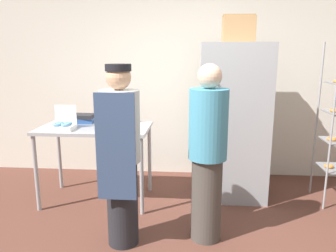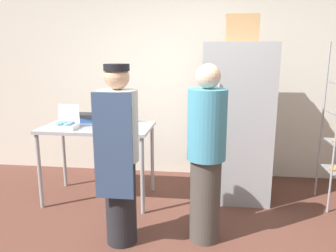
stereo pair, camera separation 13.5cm
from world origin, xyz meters
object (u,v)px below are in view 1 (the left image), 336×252
at_px(donut_box, 63,125).
at_px(refrigerator, 233,122).
at_px(cardboard_storage_box, 238,29).
at_px(person_baker, 121,155).
at_px(blender_pitcher, 124,112).
at_px(binder_stack, 81,119).
at_px(person_customer, 208,154).

bearing_deg(donut_box, refrigerator, 13.65).
bearing_deg(refrigerator, cardboard_storage_box, 72.24).
distance_m(refrigerator, person_baker, 1.58).
bearing_deg(blender_pitcher, binder_stack, -175.84).
distance_m(cardboard_storage_box, person_customer, 1.62).
bearing_deg(blender_pitcher, person_baker, -79.63).
bearing_deg(donut_box, person_baker, -41.27).
bearing_deg(cardboard_storage_box, person_baker, -132.07).
distance_m(donut_box, person_baker, 1.05).
relative_size(refrigerator, person_baker, 1.12).
bearing_deg(binder_stack, blender_pitcher, 4.16).
relative_size(refrigerator, blender_pitcher, 6.42).
height_order(cardboard_storage_box, person_customer, cardboard_storage_box).
bearing_deg(refrigerator, donut_box, -166.35).
bearing_deg(binder_stack, donut_box, -101.22).
xyz_separation_m(binder_stack, cardboard_storage_box, (1.82, 0.17, 1.02)).
height_order(donut_box, cardboard_storage_box, cardboard_storage_box).
relative_size(blender_pitcher, cardboard_storage_box, 0.80).
distance_m(blender_pitcher, person_customer, 1.36).
bearing_deg(blender_pitcher, person_customer, -45.15).
bearing_deg(person_baker, refrigerator, 46.62).
xyz_separation_m(binder_stack, person_baker, (0.71, -1.06, -0.10)).
height_order(refrigerator, person_customer, refrigerator).
distance_m(donut_box, blender_pitcher, 0.72).
distance_m(refrigerator, cardboard_storage_box, 1.06).
xyz_separation_m(refrigerator, person_baker, (-1.08, -1.15, -0.07)).
bearing_deg(donut_box, cardboard_storage_box, 15.82).
xyz_separation_m(donut_box, binder_stack, (0.07, 0.37, 0.00)).
bearing_deg(blender_pitcher, cardboard_storage_box, 5.73).
bearing_deg(donut_box, binder_stack, 78.78).
bearing_deg(refrigerator, person_baker, -133.38).
xyz_separation_m(blender_pitcher, person_customer, (0.95, -0.96, -0.19)).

